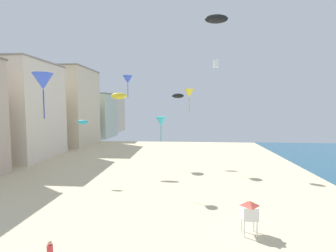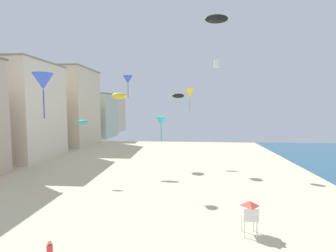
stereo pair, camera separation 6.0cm
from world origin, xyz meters
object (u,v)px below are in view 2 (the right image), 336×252
(kite_cyan_parafoil, at_px, (83,122))
(kite_cyan_delta, at_px, (161,121))
(kite_black_parafoil_2, at_px, (178,96))
(kite_flyer, at_px, (50,252))
(lifeguard_stand, at_px, (249,210))
(kite_yellow_parafoil, at_px, (119,96))
(kite_black_parafoil, at_px, (216,19))
(kite_yellow_delta, at_px, (190,93))
(kite_blue_delta_2, at_px, (43,81))
(kite_white_box, at_px, (216,63))
(kite_blue_delta, at_px, (128,80))

(kite_cyan_parafoil, bearing_deg, kite_cyan_delta, 40.18)
(kite_black_parafoil_2, bearing_deg, kite_flyer, -103.04)
(lifeguard_stand, relative_size, kite_cyan_parafoil, 1.86)
(kite_flyer, relative_size, kite_yellow_parafoil, 0.68)
(kite_black_parafoil, relative_size, kite_yellow_delta, 0.68)
(kite_cyan_delta, xyz_separation_m, kite_blue_delta_2, (-6.62, -20.22, 4.13))
(kite_white_box, distance_m, kite_yellow_delta, 6.00)
(kite_flyer, xyz_separation_m, kite_black_parafoil_2, (6.50, 28.06, 10.42))
(kite_blue_delta, relative_size, kite_blue_delta_2, 0.77)
(kite_black_parafoil_2, bearing_deg, kite_blue_delta, -114.01)
(lifeguard_stand, xyz_separation_m, kite_blue_delta_2, (-15.30, -0.42, 9.51))
(kite_black_parafoil, distance_m, kite_blue_delta_2, 17.68)
(kite_flyer, distance_m, kite_blue_delta, 19.60)
(kite_white_box, height_order, kite_blue_delta, kite_white_box)
(kite_white_box, distance_m, kite_cyan_delta, 12.19)
(kite_black_parafoil, relative_size, kite_black_parafoil_2, 1.19)
(kite_blue_delta, bearing_deg, kite_cyan_parafoil, 169.59)
(lifeguard_stand, bearing_deg, kite_blue_delta_2, 162.28)
(kite_black_parafoil, relative_size, kite_yellow_parafoil, 0.99)
(lifeguard_stand, distance_m, kite_blue_delta_2, 18.02)
(lifeguard_stand, height_order, kite_yellow_parafoil, kite_yellow_parafoil)
(kite_cyan_delta, relative_size, kite_cyan_parafoil, 2.84)
(kite_black_parafoil, bearing_deg, kite_blue_delta, 165.29)
(kite_flyer, xyz_separation_m, kite_blue_delta_2, (-2.65, 4.30, 10.43))
(kite_black_parafoil, distance_m, kite_blue_delta, 11.87)
(kite_blue_delta_2, bearing_deg, kite_cyan_parafoil, 101.61)
(kite_black_parafoil, relative_size, kite_cyan_delta, 0.61)
(kite_yellow_parafoil, bearing_deg, kite_flyer, -84.77)
(kite_black_parafoil_2, bearing_deg, kite_yellow_parafoil, -145.76)
(kite_flyer, xyz_separation_m, kite_yellow_parafoil, (-2.04, 22.25, 10.17))
(kite_flyer, height_order, kite_cyan_delta, kite_cyan_delta)
(kite_cyan_delta, relative_size, kite_blue_delta_2, 1.16)
(kite_white_box, relative_size, kite_blue_delta, 0.43)
(kite_black_parafoil, xyz_separation_m, kite_blue_delta_2, (-13.62, -8.70, -7.17))
(kite_yellow_delta, bearing_deg, kite_black_parafoil_2, 117.75)
(kite_blue_delta, xyz_separation_m, kite_black_parafoil_2, (5.54, 12.43, -1.38))
(lifeguard_stand, bearing_deg, kite_yellow_delta, 82.90)
(lifeguard_stand, xyz_separation_m, kite_black_parafoil, (-1.68, 8.28, 16.68))
(kite_white_box, distance_m, kite_blue_delta_2, 25.73)
(kite_blue_delta, xyz_separation_m, kite_cyan_parafoil, (-6.17, 1.13, -5.17))
(kite_flyer, distance_m, kite_yellow_delta, 27.99)
(lifeguard_stand, bearing_deg, kite_cyan_delta, 94.37)
(kite_blue_delta_2, bearing_deg, kite_yellow_delta, 61.36)
(kite_flyer, xyz_separation_m, kite_blue_delta, (0.96, 15.63, 11.79))
(kite_blue_delta, bearing_deg, kite_cyan_delta, 71.28)
(kite_blue_delta, xyz_separation_m, kite_blue_delta_2, (-3.61, -11.33, -1.36))
(kite_blue_delta, height_order, kite_black_parafoil_2, kite_blue_delta)
(kite_black_parafoil, distance_m, kite_black_parafoil_2, 17.27)
(kite_cyan_parafoil, bearing_deg, lifeguard_stand, -33.98)
(lifeguard_stand, relative_size, kite_cyan_delta, 0.65)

